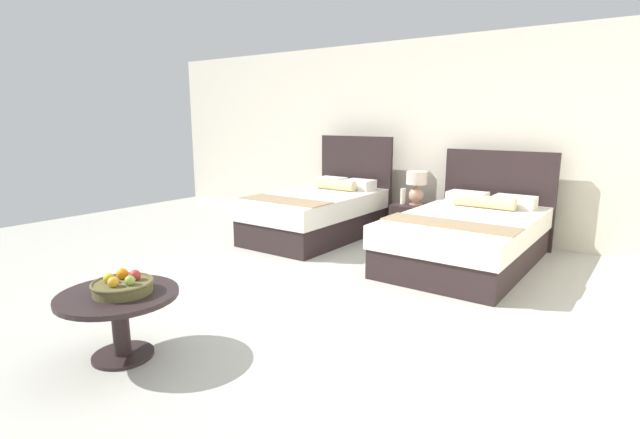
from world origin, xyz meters
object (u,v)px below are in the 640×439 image
object	(u,v)px
vase	(403,196)
table_lamp	(416,185)
coffee_table	(119,309)
nightstand	(414,222)
fruit_bowl	(123,285)
bed_near_corner	(468,236)
bed_near_window	(319,212)

from	to	relation	value
vase	table_lamp	bearing A→B (deg)	20.40
coffee_table	nightstand	bearing A→B (deg)	87.98
nightstand	fruit_bowl	world-z (taller)	fruit_bowl
coffee_table	fruit_bowl	world-z (taller)	fruit_bowl
nightstand	vase	world-z (taller)	vase
bed_near_corner	bed_near_window	bearing A→B (deg)	-179.97
bed_near_corner	coffee_table	world-z (taller)	bed_near_corner
bed_near_window	vase	world-z (taller)	bed_near_window
nightstand	vase	xyz separation A→B (m)	(-0.16, -0.04, 0.34)
fruit_bowl	table_lamp	bearing A→B (deg)	88.36
bed_near_corner	vase	world-z (taller)	bed_near_corner
vase	nightstand	bearing A→B (deg)	13.91
table_lamp	fruit_bowl	bearing A→B (deg)	-91.64
nightstand	table_lamp	xyz separation A→B (m)	(0.00, 0.02, 0.49)
bed_near_corner	table_lamp	distance (m)	1.26
bed_near_corner	table_lamp	xyz separation A→B (m)	(-0.97, 0.69, 0.42)
bed_near_window	nightstand	xyz separation A→B (m)	(1.10, 0.67, -0.11)
bed_near_corner	nightstand	world-z (taller)	bed_near_corner
coffee_table	bed_near_window	bearing A→B (deg)	105.07
nightstand	vase	distance (m)	0.38
bed_near_window	table_lamp	bearing A→B (deg)	31.95
bed_near_corner	nightstand	bearing A→B (deg)	145.61
coffee_table	fruit_bowl	distance (m)	0.17
bed_near_corner	fruit_bowl	bearing A→B (deg)	-107.27
fruit_bowl	bed_near_window	bearing A→B (deg)	105.60
bed_near_window	vase	size ratio (longest dim) A/B	9.75
bed_near_corner	table_lamp	world-z (taller)	bed_near_corner
nightstand	bed_near_corner	bearing A→B (deg)	-34.39
bed_near_window	nightstand	size ratio (longest dim) A/B	3.82
vase	coffee_table	bearing A→B (deg)	-89.83
bed_near_window	vase	xyz separation A→B (m)	(0.94, 0.63, 0.23)
bed_near_window	coffee_table	distance (m)	3.66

